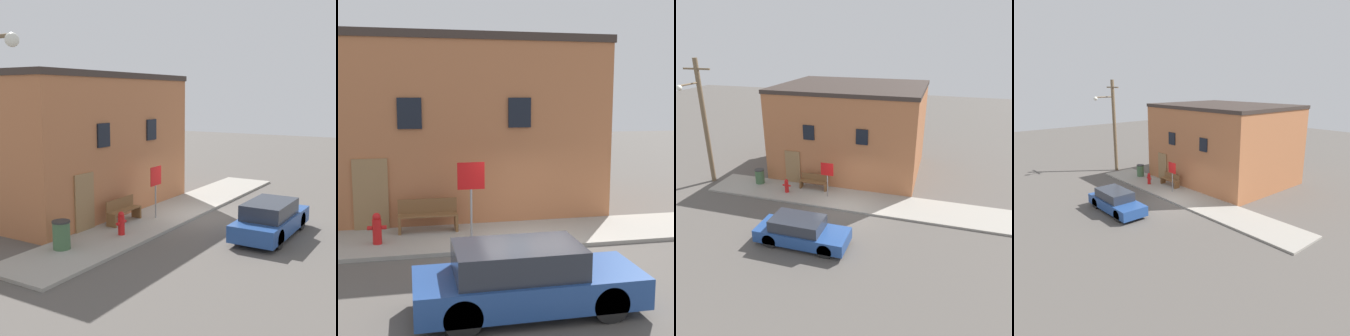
% 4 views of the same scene
% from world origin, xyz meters
% --- Properties ---
extents(ground_plane, '(80.00, 80.00, 0.00)m').
position_xyz_m(ground_plane, '(0.00, 0.00, 0.00)').
color(ground_plane, '#56514C').
extents(sidewalk, '(17.47, 2.59, 0.11)m').
position_xyz_m(sidewalk, '(0.00, 1.29, 0.05)').
color(sidewalk, '#9E998E').
rests_on(sidewalk, ground).
extents(brick_building, '(9.47, 7.69, 5.88)m').
position_xyz_m(brick_building, '(-1.36, 6.37, 2.94)').
color(brick_building, '#B26B42').
rests_on(brick_building, ground).
extents(fire_hydrant, '(0.50, 0.24, 0.84)m').
position_xyz_m(fire_hydrant, '(-3.94, 1.08, 0.53)').
color(fire_hydrant, red).
rests_on(fire_hydrant, sidewalk).
extents(stop_sign, '(0.75, 0.06, 2.09)m').
position_xyz_m(stop_sign, '(-1.40, 1.26, 1.58)').
color(stop_sign, gray).
rests_on(stop_sign, sidewalk).
extents(bench, '(1.70, 0.44, 0.93)m').
position_xyz_m(bench, '(-2.56, 2.03, 0.58)').
color(bench, brown).
rests_on(bench, sidewalk).
extents(trash_bin, '(0.58, 0.58, 0.93)m').
position_xyz_m(trash_bin, '(-6.16, 1.80, 0.57)').
color(trash_bin, '#426642').
rests_on(trash_bin, sidewalk).
extents(utility_pole, '(1.80, 1.87, 7.69)m').
position_xyz_m(utility_pole, '(-9.41, 1.36, 4.10)').
color(utility_pole, brown).
rests_on(utility_pole, ground).
extents(parked_car, '(4.23, 1.60, 1.29)m').
position_xyz_m(parked_car, '(-1.02, -3.35, 0.63)').
color(parked_car, black).
rests_on(parked_car, ground).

